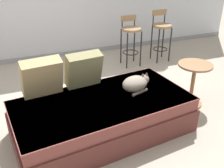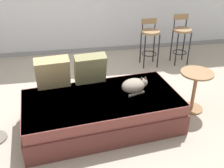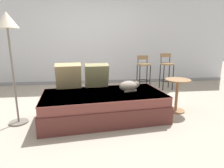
{
  "view_description": "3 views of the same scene",
  "coord_description": "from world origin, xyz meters",
  "px_view_note": "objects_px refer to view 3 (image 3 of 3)",
  "views": [
    {
      "loc": [
        -0.82,
        -2.73,
        1.89
      ],
      "look_at": [
        0.15,
        -0.3,
        0.55
      ],
      "focal_mm": 42.0,
      "sensor_mm": 36.0,
      "label": 1
    },
    {
      "loc": [
        -0.36,
        -3.14,
        2.15
      ],
      "look_at": [
        0.15,
        -0.3,
        0.55
      ],
      "focal_mm": 42.0,
      "sensor_mm": 36.0,
      "label": 2
    },
    {
      "loc": [
        -0.21,
        -3.3,
        1.25
      ],
      "look_at": [
        0.15,
        -0.3,
        0.55
      ],
      "focal_mm": 30.0,
      "sensor_mm": 36.0,
      "label": 3
    }
  ],
  "objects_px": {
    "floor_lamp": "(8,31)",
    "cat": "(129,86)",
    "throw_pillow_corner": "(69,76)",
    "couch": "(104,105)",
    "bar_stool_by_doorway": "(167,68)",
    "side_table": "(177,91)",
    "throw_pillow_middle": "(97,75)",
    "bar_stool_near_window": "(143,69)"
  },
  "relations": [
    {
      "from": "floor_lamp",
      "to": "cat",
      "type": "bearing_deg",
      "value": 3.87
    },
    {
      "from": "couch",
      "to": "bar_stool_near_window",
      "type": "height_order",
      "value": "bar_stool_near_window"
    },
    {
      "from": "couch",
      "to": "throw_pillow_corner",
      "type": "xyz_separation_m",
      "value": [
        -0.58,
        0.33,
        0.44
      ]
    },
    {
      "from": "bar_stool_near_window",
      "to": "side_table",
      "type": "height_order",
      "value": "bar_stool_near_window"
    },
    {
      "from": "cat",
      "to": "bar_stool_near_window",
      "type": "bearing_deg",
      "value": 66.4
    },
    {
      "from": "bar_stool_near_window",
      "to": "floor_lamp",
      "type": "bearing_deg",
      "value": -144.58
    },
    {
      "from": "bar_stool_by_doorway",
      "to": "floor_lamp",
      "type": "bearing_deg",
      "value": -150.32
    },
    {
      "from": "cat",
      "to": "side_table",
      "type": "xyz_separation_m",
      "value": [
        0.88,
        0.07,
        -0.13
      ]
    },
    {
      "from": "throw_pillow_middle",
      "to": "bar_stool_by_doorway",
      "type": "xyz_separation_m",
      "value": [
        1.87,
        1.34,
        -0.09
      ]
    },
    {
      "from": "couch",
      "to": "side_table",
      "type": "bearing_deg",
      "value": 6.29
    },
    {
      "from": "bar_stool_by_doorway",
      "to": "floor_lamp",
      "type": "xyz_separation_m",
      "value": [
        -3.11,
        -1.77,
        0.82
      ]
    },
    {
      "from": "couch",
      "to": "cat",
      "type": "xyz_separation_m",
      "value": [
        0.44,
        0.07,
        0.3
      ]
    },
    {
      "from": "throw_pillow_middle",
      "to": "side_table",
      "type": "distance_m",
      "value": 1.46
    },
    {
      "from": "throw_pillow_middle",
      "to": "side_table",
      "type": "xyz_separation_m",
      "value": [
        1.41,
        -0.24,
        -0.26
      ]
    },
    {
      "from": "throw_pillow_corner",
      "to": "side_table",
      "type": "xyz_separation_m",
      "value": [
        1.9,
        -0.19,
        -0.27
      ]
    },
    {
      "from": "couch",
      "to": "bar_stool_by_doorway",
      "type": "relative_size",
      "value": 2.21
    },
    {
      "from": "couch",
      "to": "throw_pillow_middle",
      "type": "xyz_separation_m",
      "value": [
        -0.09,
        0.39,
        0.43
      ]
    },
    {
      "from": "bar_stool_near_window",
      "to": "cat",
      "type": "bearing_deg",
      "value": -113.6
    },
    {
      "from": "bar_stool_near_window",
      "to": "bar_stool_by_doorway",
      "type": "bearing_deg",
      "value": 0.08
    },
    {
      "from": "throw_pillow_corner",
      "to": "floor_lamp",
      "type": "height_order",
      "value": "floor_lamp"
    },
    {
      "from": "bar_stool_by_doorway",
      "to": "throw_pillow_middle",
      "type": "bearing_deg",
      "value": -144.41
    },
    {
      "from": "bar_stool_near_window",
      "to": "bar_stool_by_doorway",
      "type": "xyz_separation_m",
      "value": [
        0.62,
        0.0,
        0.01
      ]
    },
    {
      "from": "cat",
      "to": "bar_stool_by_doorway",
      "type": "distance_m",
      "value": 2.13
    },
    {
      "from": "bar_stool_near_window",
      "to": "side_table",
      "type": "distance_m",
      "value": 1.6
    },
    {
      "from": "floor_lamp",
      "to": "bar_stool_by_doorway",
      "type": "bearing_deg",
      "value": 29.68
    },
    {
      "from": "cat",
      "to": "side_table",
      "type": "height_order",
      "value": "cat"
    },
    {
      "from": "bar_stool_near_window",
      "to": "throw_pillow_middle",
      "type": "bearing_deg",
      "value": -133.07
    },
    {
      "from": "floor_lamp",
      "to": "throw_pillow_corner",
      "type": "bearing_deg",
      "value": 26.77
    },
    {
      "from": "throw_pillow_corner",
      "to": "cat",
      "type": "distance_m",
      "value": 1.06
    },
    {
      "from": "cat",
      "to": "floor_lamp",
      "type": "distance_m",
      "value": 1.97
    },
    {
      "from": "cat",
      "to": "side_table",
      "type": "bearing_deg",
      "value": 4.67
    },
    {
      "from": "couch",
      "to": "bar_stool_near_window",
      "type": "distance_m",
      "value": 2.1
    },
    {
      "from": "couch",
      "to": "bar_stool_by_doorway",
      "type": "bearing_deg",
      "value": 44.15
    },
    {
      "from": "throw_pillow_corner",
      "to": "bar_stool_by_doorway",
      "type": "height_order",
      "value": "bar_stool_by_doorway"
    },
    {
      "from": "throw_pillow_middle",
      "to": "bar_stool_near_window",
      "type": "relative_size",
      "value": 0.5
    },
    {
      "from": "bar_stool_by_doorway",
      "to": "cat",
      "type": "bearing_deg",
      "value": -129.06
    },
    {
      "from": "throw_pillow_corner",
      "to": "cat",
      "type": "relative_size",
      "value": 1.2
    },
    {
      "from": "throw_pillow_middle",
      "to": "side_table",
      "type": "height_order",
      "value": "throw_pillow_middle"
    },
    {
      "from": "couch",
      "to": "side_table",
      "type": "distance_m",
      "value": 1.34
    },
    {
      "from": "bar_stool_near_window",
      "to": "side_table",
      "type": "bearing_deg",
      "value": -84.11
    },
    {
      "from": "throw_pillow_middle",
      "to": "bar_stool_near_window",
      "type": "distance_m",
      "value": 1.83
    },
    {
      "from": "throw_pillow_middle",
      "to": "bar_stool_near_window",
      "type": "xyz_separation_m",
      "value": [
        1.25,
        1.34,
        -0.1
      ]
    }
  ]
}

